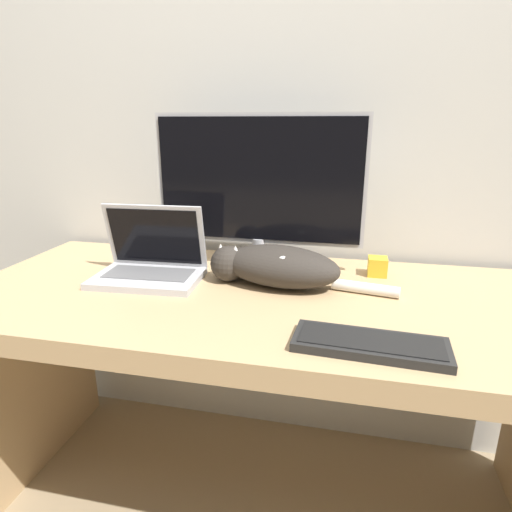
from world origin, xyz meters
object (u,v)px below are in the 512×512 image
(monitor, at_px, (259,190))
(external_keyboard, at_px, (370,344))
(cat, at_px, (275,265))
(laptop, at_px, (150,264))

(monitor, relative_size, external_keyboard, 2.02)
(cat, bearing_deg, external_keyboard, -41.17)
(monitor, xyz_separation_m, laptop, (-0.30, -0.18, -0.21))
(monitor, relative_size, cat, 1.21)
(monitor, height_order, cat, monitor)
(external_keyboard, height_order, cat, cat)
(monitor, xyz_separation_m, external_keyboard, (0.34, -0.48, -0.25))
(monitor, xyz_separation_m, cat, (0.08, -0.15, -0.19))
(external_keyboard, bearing_deg, monitor, 129.17)
(external_keyboard, distance_m, cat, 0.42)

